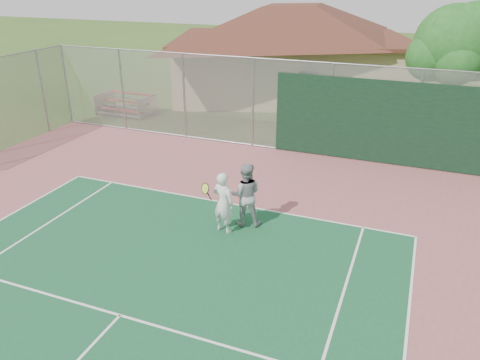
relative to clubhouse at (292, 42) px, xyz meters
name	(u,v)px	position (x,y,z in m)	size (l,w,h in m)	color
back_fence	(332,114)	(4.17, -9.19, -1.25)	(20.08, 0.11, 3.53)	gray
clubhouse	(292,42)	(0.00, 0.00, 0.00)	(15.41, 12.56, 5.75)	tan
bleachers	(125,104)	(-6.39, -7.05, -2.41)	(2.67, 1.68, 0.97)	#A52D26
tree	(456,47)	(8.15, -3.94, 0.64)	(3.88, 3.68, 5.41)	#3C2415
player_white_front	(223,203)	(2.67, -15.87, -2.06)	(0.91, 0.75, 1.71)	silver
player_grey_back	(245,195)	(3.09, -15.28, -2.02)	(1.05, 0.93, 1.80)	#959899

